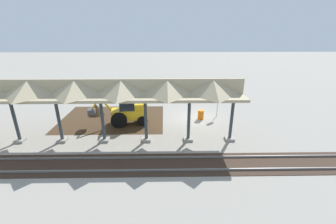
% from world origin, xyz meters
% --- Properties ---
extents(ground_plane, '(120.00, 120.00, 0.00)m').
position_xyz_m(ground_plane, '(0.00, 0.00, 0.00)').
color(ground_plane, gray).
extents(dirt_work_zone, '(9.72, 7.00, 0.01)m').
position_xyz_m(dirt_work_zone, '(8.01, -0.04, 0.00)').
color(dirt_work_zone, '#42301E').
rests_on(dirt_work_zone, ground).
extents(platform_canopy, '(20.80, 3.20, 4.90)m').
position_xyz_m(platform_canopy, '(7.69, 4.47, 4.16)').
color(platform_canopy, '#9E998E').
rests_on(platform_canopy, ground).
extents(rail_tracks, '(60.00, 2.58, 0.15)m').
position_xyz_m(rail_tracks, '(0.00, 7.79, 0.03)').
color(rail_tracks, slate).
rests_on(rail_tracks, ground).
extents(stop_sign, '(0.72, 0.29, 2.43)m').
position_xyz_m(stop_sign, '(-2.19, -0.46, 1.76)').
color(stop_sign, gray).
rests_on(stop_sign, ground).
extents(backhoe, '(5.27, 2.13, 2.82)m').
position_xyz_m(backhoe, '(6.30, 1.19, 1.27)').
color(backhoe, yellow).
rests_on(backhoe, ground).
extents(dirt_mound, '(3.70, 3.70, 2.06)m').
position_xyz_m(dirt_mound, '(9.87, -1.25, 0.00)').
color(dirt_mound, '#42301E').
rests_on(dirt_mound, ground).
extents(traffic_barrel, '(0.56, 0.56, 0.90)m').
position_xyz_m(traffic_barrel, '(-0.48, 0.22, 0.45)').
color(traffic_barrel, orange).
rests_on(traffic_barrel, ground).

